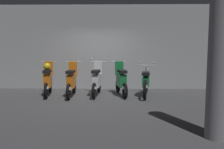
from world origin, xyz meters
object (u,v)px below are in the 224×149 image
motorbike_slot_0 (48,79)px  support_pillar (221,46)px  motorbike_slot_3 (121,80)px  motorbike_slot_4 (146,82)px  motorbike_slot_1 (72,81)px  motorbike_slot_2 (97,80)px

motorbike_slot_0 → support_pillar: (4.21, -3.92, 1.11)m
motorbike_slot_3 → motorbike_slot_4: (0.86, -0.07, -0.03)m
motorbike_slot_1 → motorbike_slot_4: motorbike_slot_1 is taller
motorbike_slot_2 → support_pillar: support_pillar is taller
motorbike_slot_1 → motorbike_slot_2: (0.85, 0.16, 0.00)m
motorbike_slot_1 → support_pillar: 5.19m
motorbike_slot_0 → support_pillar: 5.86m
motorbike_slot_4 → motorbike_slot_3: bearing=175.2°
motorbike_slot_2 → motorbike_slot_1: bearing=-169.1°
motorbike_slot_0 → support_pillar: support_pillar is taller
motorbike_slot_1 → motorbike_slot_4: size_ratio=0.87×
motorbike_slot_1 → motorbike_slot_3: same height
motorbike_slot_4 → motorbike_slot_1: bearing=-177.3°
support_pillar → motorbike_slot_3: bearing=112.9°
motorbike_slot_0 → motorbike_slot_4: bearing=-0.4°
motorbike_slot_0 → motorbike_slot_1: (0.85, -0.14, -0.04)m
motorbike_slot_0 → motorbike_slot_1: same height
motorbike_slot_3 → support_pillar: (1.68, -3.97, 1.15)m
motorbike_slot_2 → motorbike_slot_3: size_ratio=1.01×
motorbike_slot_1 → motorbike_slot_2: 0.87m
motorbike_slot_0 → motorbike_slot_4: (3.39, -0.02, -0.07)m
motorbike_slot_1 → motorbike_slot_2: motorbike_slot_2 is taller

